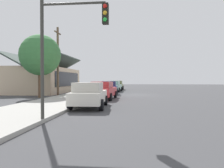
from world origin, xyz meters
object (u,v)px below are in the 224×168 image
at_px(car_seafoam, 114,86).
at_px(shade_tree, 40,55).
at_px(utility_pole_wooden, 58,60).
at_px(fire_hydrant_red, 102,89).
at_px(car_ivory, 89,95).
at_px(car_navy, 109,88).
at_px(car_cherry, 103,90).
at_px(traffic_light_main, 67,36).
at_px(car_olive, 118,85).

distance_m(car_seafoam, shade_tree, 13.33).
height_order(utility_pole_wooden, fire_hydrant_red, utility_pole_wooden).
distance_m(car_seafoam, utility_pole_wooden, 10.70).
bearing_deg(fire_hydrant_red, car_ivory, -174.37).
xyz_separation_m(car_ivory, shade_tree, (7.25, 6.39, 3.34)).
distance_m(car_ivory, car_navy, 12.42).
bearing_deg(car_navy, car_cherry, 178.37).
height_order(car_ivory, utility_pole_wooden, utility_pole_wooden).
xyz_separation_m(traffic_light_main, utility_pole_wooden, (14.72, 5.66, 0.44)).
bearing_deg(car_cherry, car_olive, 3.19).
relative_size(car_ivory, fire_hydrant_red, 6.37).
height_order(shade_tree, traffic_light_main, shade_tree).
height_order(car_cherry, car_olive, same).
distance_m(traffic_light_main, fire_hydrant_red, 20.77).
xyz_separation_m(car_seafoam, utility_pole_wooden, (-8.70, 5.39, 3.11)).
relative_size(car_seafoam, car_olive, 0.94).
xyz_separation_m(car_ivory, car_cherry, (6.00, -0.03, 0.00)).
relative_size(car_olive, utility_pole_wooden, 0.65).
relative_size(utility_pole_wooden, fire_hydrant_red, 10.56).
bearing_deg(fire_hydrant_red, shade_tree, 149.90).
distance_m(car_olive, shade_tree, 18.83).
bearing_deg(utility_pole_wooden, traffic_light_main, -158.96).
bearing_deg(car_cherry, traffic_light_main, -176.64).
xyz_separation_m(car_cherry, utility_pole_wooden, (3.85, 5.57, 3.11)).
distance_m(shade_tree, traffic_light_main, 13.77).
bearing_deg(car_cherry, utility_pole_wooden, 58.25).
relative_size(car_cherry, shade_tree, 0.80).
xyz_separation_m(car_olive, utility_pole_wooden, (-14.82, 5.47, 3.11)).
xyz_separation_m(shade_tree, utility_pole_wooden, (2.60, -0.85, -0.23)).
distance_m(car_cherry, car_seafoam, 12.55).
height_order(shade_tree, utility_pole_wooden, utility_pole_wooden).
bearing_deg(shade_tree, car_seafoam, -28.92).
height_order(car_cherry, traffic_light_main, traffic_light_main).
distance_m(car_ivory, car_seafoam, 18.55).
relative_size(car_ivory, car_olive, 0.93).
distance_m(car_ivory, utility_pole_wooden, 11.72).
distance_m(car_cherry, traffic_light_main, 11.19).
relative_size(car_olive, fire_hydrant_red, 6.81).
bearing_deg(car_navy, car_seafoam, -3.02).
relative_size(car_cherry, traffic_light_main, 0.95).
xyz_separation_m(car_seafoam, traffic_light_main, (-23.42, -0.27, 2.68)).
bearing_deg(fire_hydrant_red, car_olive, -9.25).
xyz_separation_m(car_olive, traffic_light_main, (-29.54, -0.18, 2.67)).
height_order(car_olive, traffic_light_main, traffic_light_main).
bearing_deg(shade_tree, car_navy, -50.43).
bearing_deg(utility_pole_wooden, shade_tree, 161.88).
bearing_deg(car_navy, utility_pole_wooden, 112.31).
distance_m(car_cherry, shade_tree, 7.35).
bearing_deg(car_ivory, shade_tree, 39.25).
bearing_deg(shade_tree, fire_hydrant_red, -30.10).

